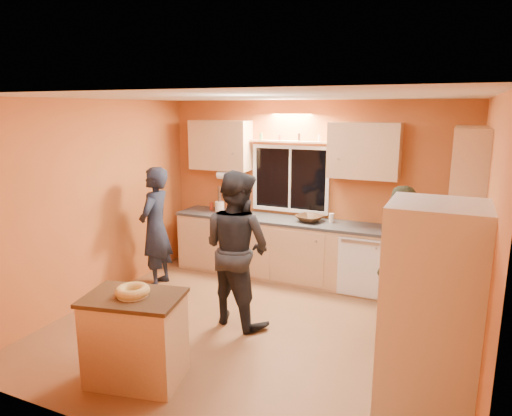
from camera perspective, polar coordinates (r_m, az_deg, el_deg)
The scene contains 14 objects.
ground at distance 5.42m, azimuth -0.30°, elevation -14.95°, with size 4.50×4.50×0.00m, color brown.
room_shell at distance 5.22m, azimuth 2.76°, elevation 2.78°, with size 4.54×4.04×2.61m.
back_counter at distance 6.71m, azimuth 5.87°, elevation -5.34°, with size 4.23×0.62×0.90m.
right_counter at distance 5.28m, azimuth 22.18°, elevation -11.25°, with size 0.62×1.84×0.90m.
refrigerator at distance 3.91m, azimuth 20.97°, elevation -12.42°, with size 0.72×0.70×1.80m, color silver.
island at distance 4.49m, azimuth -14.83°, elevation -15.39°, with size 0.97×0.76×0.84m.
bundt_pastry at distance 4.30m, azimuth -15.17°, elevation -9.98°, with size 0.31×0.31×0.09m, color tan.
person_left at distance 6.52m, azimuth -12.47°, elevation -2.42°, with size 0.62×0.41×1.70m, color black.
person_center at distance 5.29m, azimuth -2.40°, elevation -5.02°, with size 0.88×0.69×1.81m, color black.
person_right at distance 5.01m, azimuth 17.32°, elevation -7.09°, with size 1.01×0.42×1.73m, color #353723.
mixing_bowl at distance 6.56m, azimuth 6.71°, elevation -1.29°, with size 0.37×0.37×0.09m, color #301E10.
utensil_crock at distance 7.10m, azimuth -4.56°, elevation 0.14°, with size 0.14×0.14×0.17m, color beige.
potted_plant at distance 5.06m, azimuth 21.96°, elevation -5.14°, with size 0.25×0.22×0.28m, color gray.
red_box at distance 5.46m, azimuth 23.50°, elevation -5.20°, with size 0.16×0.12×0.07m, color #B0341B.
Camera 1 is at (2.00, -4.37, 2.49)m, focal length 32.00 mm.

